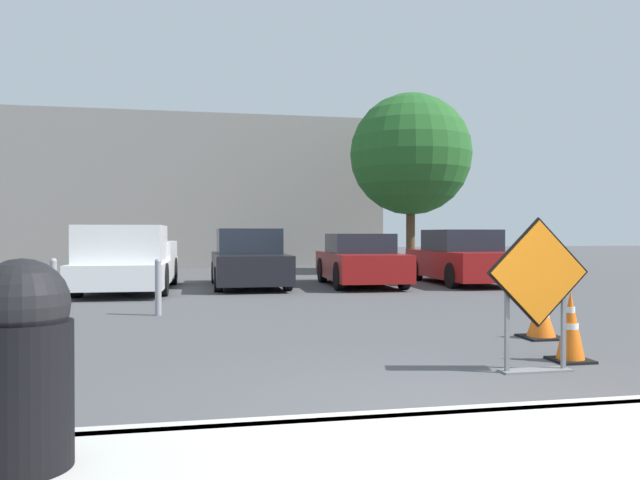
% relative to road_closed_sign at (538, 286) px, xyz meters
% --- Properties ---
extents(ground_plane, '(96.00, 96.00, 0.00)m').
position_rel_road_closed_sign_xyz_m(ground_plane, '(-1.56, 8.44, -0.89)').
color(ground_plane, '#4C4C4F').
extents(curb_lip, '(24.18, 0.20, 0.14)m').
position_rel_road_closed_sign_xyz_m(curb_lip, '(-1.56, -1.56, -0.82)').
color(curb_lip, beige).
rests_on(curb_lip, ground_plane).
extents(road_closed_sign, '(1.12, 0.20, 1.59)m').
position_rel_road_closed_sign_xyz_m(road_closed_sign, '(0.00, 0.00, 0.00)').
color(road_closed_sign, black).
rests_on(road_closed_sign, ground_plane).
extents(traffic_cone_nearest, '(0.41, 0.41, 0.78)m').
position_rel_road_closed_sign_xyz_m(traffic_cone_nearest, '(0.65, 0.43, -0.50)').
color(traffic_cone_nearest, black).
rests_on(traffic_cone_nearest, ground_plane).
extents(traffic_cone_second, '(0.52, 0.52, 0.61)m').
position_rel_road_closed_sign_xyz_m(traffic_cone_second, '(1.16, 1.88, -0.59)').
color(traffic_cone_second, black).
rests_on(traffic_cone_second, ground_plane).
extents(pickup_truck, '(2.22, 5.43, 1.60)m').
position_rel_road_closed_sign_xyz_m(pickup_truck, '(-5.07, 9.97, -0.16)').
color(pickup_truck, silver).
rests_on(pickup_truck, ground_plane).
extents(parked_car_nearest, '(1.90, 4.34, 1.54)m').
position_rel_road_closed_sign_xyz_m(parked_car_nearest, '(-2.06, 10.83, -0.19)').
color(parked_car_nearest, black).
rests_on(parked_car_nearest, ground_plane).
extents(parked_car_second, '(1.99, 4.25, 1.41)m').
position_rel_road_closed_sign_xyz_m(parked_car_second, '(0.93, 10.57, -0.22)').
color(parked_car_second, maroon).
rests_on(parked_car_second, ground_plane).
extents(parked_car_third, '(1.98, 4.47, 1.52)m').
position_rel_road_closed_sign_xyz_m(parked_car_third, '(3.93, 10.66, -0.18)').
color(parked_car_third, maroon).
rests_on(parked_car_third, ground_plane).
extents(trash_bin, '(0.53, 0.53, 1.15)m').
position_rel_road_closed_sign_xyz_m(trash_bin, '(-4.35, -2.17, -0.17)').
color(trash_bin, black).
rests_on(trash_bin, sidewalk_strip).
extents(bollard_nearest, '(0.12, 0.12, 0.99)m').
position_rel_road_closed_sign_xyz_m(bollard_nearest, '(-4.07, 5.31, -0.36)').
color(bollard_nearest, gray).
rests_on(bollard_nearest, ground_plane).
extents(bollard_second, '(0.12, 0.12, 1.01)m').
position_rel_road_closed_sign_xyz_m(bollard_second, '(-5.78, 5.31, -0.35)').
color(bollard_second, gray).
rests_on(bollard_second, ground_plane).
extents(building_facade_backdrop, '(16.44, 5.00, 6.35)m').
position_rel_road_closed_sign_xyz_m(building_facade_backdrop, '(-3.77, 22.48, 2.29)').
color(building_facade_backdrop, gray).
rests_on(building_facade_backdrop, ground_plane).
extents(street_tree_behind_lot, '(4.37, 4.37, 6.46)m').
position_rel_road_closed_sign_xyz_m(street_tree_behind_lot, '(4.16, 15.65, 3.38)').
color(street_tree_behind_lot, '#513823').
rests_on(street_tree_behind_lot, ground_plane).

